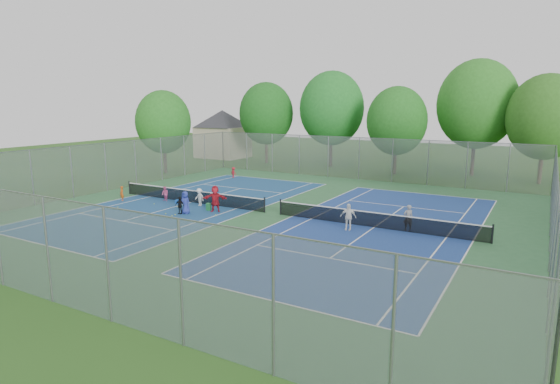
{
  "coord_description": "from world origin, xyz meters",
  "views": [
    {
      "loc": [
        15.51,
        -25.9,
        7.33
      ],
      "look_at": [
        0.0,
        1.0,
        1.3
      ],
      "focal_mm": 30.0,
      "sensor_mm": 36.0,
      "label": 1
    }
  ],
  "objects_px": {
    "ball_hopper": "(209,207)",
    "instructor": "(408,218)",
    "net_right": "(374,220)",
    "ball_crate": "(178,202)",
    "net_left": "(191,196)"
  },
  "relations": [
    {
      "from": "net_right",
      "to": "net_left",
      "type": "bearing_deg",
      "value": 180.0
    },
    {
      "from": "ball_crate",
      "to": "instructor",
      "type": "xyz_separation_m",
      "value": [
        16.52,
        1.06,
        0.63
      ]
    },
    {
      "from": "ball_crate",
      "to": "ball_hopper",
      "type": "bearing_deg",
      "value": -11.36
    },
    {
      "from": "net_left",
      "to": "instructor",
      "type": "height_order",
      "value": "instructor"
    },
    {
      "from": "ball_hopper",
      "to": "net_left",
      "type": "bearing_deg",
      "value": 153.11
    },
    {
      "from": "ball_crate",
      "to": "net_left",
      "type": "bearing_deg",
      "value": 48.04
    },
    {
      "from": "ball_hopper",
      "to": "instructor",
      "type": "height_order",
      "value": "instructor"
    },
    {
      "from": "net_right",
      "to": "instructor",
      "type": "distance_m",
      "value": 1.94
    },
    {
      "from": "net_left",
      "to": "instructor",
      "type": "relative_size",
      "value": 8.42
    },
    {
      "from": "ball_crate",
      "to": "instructor",
      "type": "height_order",
      "value": "instructor"
    },
    {
      "from": "net_right",
      "to": "ball_hopper",
      "type": "relative_size",
      "value": 25.29
    },
    {
      "from": "net_left",
      "to": "instructor",
      "type": "distance_m",
      "value": 15.89
    },
    {
      "from": "net_left",
      "to": "ball_crate",
      "type": "relative_size",
      "value": 41.14
    },
    {
      "from": "instructor",
      "to": "net_left",
      "type": "bearing_deg",
      "value": -32.17
    },
    {
      "from": "ball_hopper",
      "to": "instructor",
      "type": "distance_m",
      "value": 13.26
    }
  ]
}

